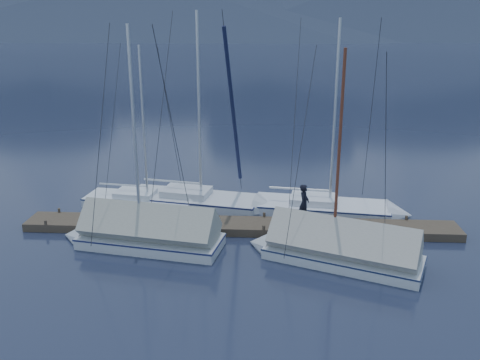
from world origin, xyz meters
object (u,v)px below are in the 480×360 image
sailboat_open_mid (212,203)px  person (304,204)px  sailboat_covered_far (138,235)px  sailboat_open_right (340,210)px  sailboat_covered_near (329,249)px  sailboat_open_left (157,202)px

sailboat_open_mid → person: size_ratio=5.83×
sailboat_covered_far → person: sailboat_covered_far is taller
sailboat_open_mid → sailboat_open_right: (5.94, -0.54, -0.01)m
sailboat_open_right → sailboat_covered_far: size_ratio=1.02×
sailboat_open_mid → sailboat_covered_far: 5.05m
sailboat_open_right → sailboat_covered_far: (-8.32, -3.90, 0.28)m
sailboat_open_mid → person: sailboat_open_mid is taller
sailboat_open_mid → sailboat_open_right: bearing=-5.2°
person → sailboat_open_mid: bearing=76.2°
sailboat_open_mid → sailboat_covered_near: size_ratio=1.15×
sailboat_covered_near → person: bearing=106.2°
sailboat_open_left → sailboat_covered_near: 9.22m
sailboat_covered_far → person: size_ratio=5.49×
sailboat_open_mid → sailboat_covered_near: bearing=-47.0°
sailboat_open_right → person: sailboat_open_right is taller
sailboat_covered_far → person: 6.81m
sailboat_open_mid → person: (4.13, -2.56, 1.00)m
sailboat_open_mid → person: bearing=-31.8°
sailboat_open_right → sailboat_open_mid: bearing=174.8°
sailboat_open_left → sailboat_open_mid: 2.63m
sailboat_open_left → sailboat_open_mid: (2.63, -0.01, 0.03)m
sailboat_covered_near → sailboat_covered_far: (-7.30, 0.83, 0.03)m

